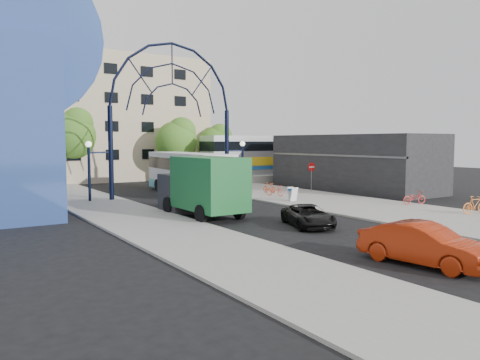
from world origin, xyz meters
TOP-DOWN VIEW (x-y plane):
  - ground at (0.00, 0.00)m, footprint 120.00×120.00m
  - sidewalk_east at (8.00, 4.00)m, footprint 8.00×56.00m
  - plaza_west at (-6.50, 6.00)m, footprint 5.00×50.00m
  - gateway_arch at (0.00, 14.00)m, footprint 13.64×0.44m
  - stop_sign at (4.80, 12.00)m, footprint 0.80×0.07m
  - do_not_enter_sign at (11.00, 10.00)m, footprint 0.76×0.07m
  - street_name_sign at (5.20, 12.60)m, footprint 0.70×0.70m
  - sandwich_board at (5.60, 5.98)m, footprint 0.55×0.61m
  - commercial_block_east at (16.00, 10.00)m, footprint 6.00×16.00m
  - apartment_block at (2.00, 34.97)m, footprint 20.00×12.10m
  - train_platform at (20.00, 22.00)m, footprint 32.00×5.00m
  - train_car at (20.00, 22.00)m, footprint 25.10×3.05m
  - tree_north_a at (6.12, 25.93)m, footprint 4.48×4.48m
  - tree_north_b at (-3.88, 29.93)m, footprint 5.12×5.12m
  - tree_north_c at (12.12, 27.93)m, footprint 4.16×4.16m
  - city_bus at (1.79, 14.93)m, footprint 3.72×12.71m
  - green_truck at (-2.84, 4.15)m, footprint 2.74×6.98m
  - black_suv at (0.15, -1.84)m, footprint 3.19×4.46m
  - red_sedan at (-1.52, -9.85)m, footprint 2.22×4.75m
  - bike_near_a at (6.45, 9.17)m, footprint 1.05×1.72m
  - bike_near_b at (7.29, 11.03)m, footprint 0.55×1.51m
  - bike_far_a at (11.38, 0.03)m, footprint 1.85×1.09m
  - bike_far_b at (10.75, -4.62)m, footprint 1.85×0.97m

SIDE VIEW (x-z plane):
  - ground at x=0.00m, z-range 0.00..0.00m
  - sidewalk_east at x=8.00m, z-range 0.00..0.12m
  - plaza_west at x=-6.50m, z-range 0.00..0.12m
  - train_platform at x=20.00m, z-range 0.00..0.80m
  - bike_near_a at x=6.45m, z-range 0.12..0.97m
  - bike_near_b at x=7.29m, z-range 0.12..1.01m
  - black_suv at x=0.15m, z-range 0.00..1.13m
  - bike_far_a at x=11.38m, z-range 0.12..1.04m
  - bike_far_b at x=10.75m, z-range 0.12..1.19m
  - sandwich_board at x=5.60m, z-range 0.25..1.24m
  - red_sedan at x=-1.52m, z-range 0.00..1.50m
  - green_truck at x=-2.84m, z-range 0.00..3.51m
  - city_bus at x=1.79m, z-range 0.08..3.52m
  - do_not_enter_sign at x=11.00m, z-range 0.74..3.22m
  - stop_sign at x=4.80m, z-range 0.74..3.24m
  - street_name_sign at x=5.20m, z-range 0.73..3.53m
  - commercial_block_east at x=16.00m, z-range 0.00..5.00m
  - train_car at x=20.00m, z-range 0.80..5.00m
  - tree_north_c at x=12.12m, z-range 1.03..7.53m
  - tree_north_a at x=6.12m, z-range 1.11..8.11m
  - tree_north_b at x=-3.88m, z-range 1.27..9.27m
  - apartment_block at x=2.00m, z-range 0.00..14.00m
  - gateway_arch at x=0.00m, z-range 2.51..14.61m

